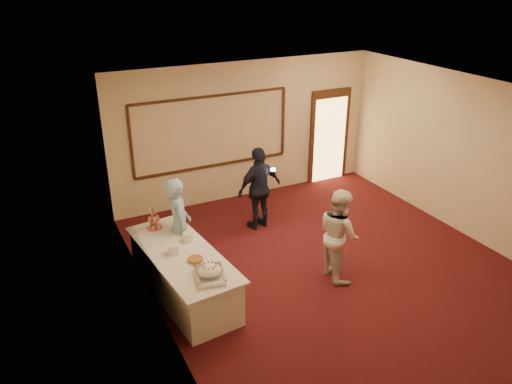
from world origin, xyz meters
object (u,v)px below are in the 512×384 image
tart (195,260)px  woman (339,234)px  plate_stack_a (174,249)px  pavlova_tray (210,272)px  plate_stack_b (188,237)px  guest (259,188)px  man (179,225)px  cupcake_stand (154,220)px  buffet_table (183,274)px

tart → woman: (2.37, -0.28, -0.01)m
plate_stack_a → woman: 2.66m
pavlova_tray → plate_stack_b: pavlova_tray is taller
pavlova_tray → guest: guest is taller
plate_stack_a → man: 0.75m
plate_stack_b → man: 0.43m
cupcake_stand → pavlova_tray: bearing=-80.6°
plate_stack_a → guest: 2.64m
pavlova_tray → woman: 2.34m
cupcake_stand → guest: 2.30m
buffet_table → woman: woman is taller
pavlova_tray → man: bearing=87.6°
cupcake_stand → plate_stack_a: cupcake_stand is taller
man → pavlova_tray: bearing=-174.7°
guest → tart: bearing=32.7°
woman → tart: bearing=89.1°
plate_stack_a → woman: bearing=-14.0°
buffet_table → plate_stack_a: (-0.11, 0.04, 0.46)m
tart → woman: 2.38m
pavlova_tray → man: 1.53m
tart → guest: size_ratio=0.16×
pavlova_tray → cupcake_stand: 1.80m
pavlova_tray → cupcake_stand: bearing=99.4°
cupcake_stand → tart: (0.25, -1.29, -0.11)m
cupcake_stand → plate_stack_a: size_ratio=2.10×
plate_stack_b → man: size_ratio=0.10×
plate_stack_a → man: man is taller
plate_stack_b → man: man is taller
plate_stack_b → guest: size_ratio=0.10×
buffet_table → guest: guest is taller
man → buffet_table: bearing=171.8°
pavlova_tray → plate_stack_a: (-0.25, 0.85, -0.01)m
plate_stack_a → tart: bearing=-59.7°
man → guest: 2.04m
cupcake_stand → plate_stack_b: 0.76m
buffet_table → man: 0.88m
buffet_table → man: man is taller
pavlova_tray → cupcake_stand: (-0.29, 1.77, 0.05)m
tart → woman: bearing=-6.7°
pavlova_tray → plate_stack_a: bearing=106.4°
buffet_table → plate_stack_b: 0.58m
buffet_table → cupcake_stand: 1.10m
pavlova_tray → woman: bearing=5.1°
woman → guest: (-0.38, 2.11, 0.05)m
buffet_table → woman: size_ratio=1.62×
plate_stack_a → guest: guest is taller
woman → pavlova_tray: bearing=100.9°
plate_stack_a → man: size_ratio=0.11×
pavlova_tray → cupcake_stand: size_ratio=1.55×
plate_stack_b → guest: guest is taller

